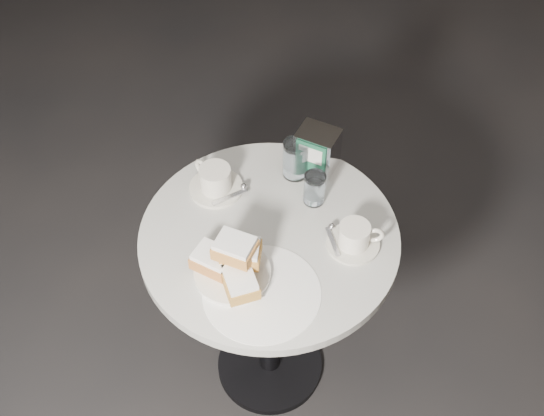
{
  "coord_description": "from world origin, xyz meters",
  "views": [
    {
      "loc": [
        0.43,
        -1.05,
        2.17
      ],
      "look_at": [
        0.0,
        0.02,
        0.83
      ],
      "focal_mm": 45.0,
      "sensor_mm": 36.0,
      "label": 1
    }
  ],
  "objects": [
    {
      "name": "napkin_dispenser",
      "position": [
        0.03,
        0.29,
        0.81
      ],
      "size": [
        0.12,
        0.1,
        0.13
      ],
      "rotation": [
        0.0,
        0.0,
        -0.08
      ],
      "color": "silver",
      "rests_on": "cafe_table"
    },
    {
      "name": "water_glass_right",
      "position": [
        0.07,
        0.16,
        0.79
      ],
      "size": [
        0.07,
        0.07,
        0.1
      ],
      "rotation": [
        0.0,
        0.0,
        -0.27
      ],
      "color": "white",
      "rests_on": "cafe_table"
    },
    {
      "name": "water_glass_left",
      "position": [
        -0.02,
        0.24,
        0.8
      ],
      "size": [
        0.08,
        0.08,
        0.12
      ],
      "rotation": [
        0.0,
        0.0,
        -0.12
      ],
      "color": "white",
      "rests_on": "cafe_table"
    },
    {
      "name": "ground",
      "position": [
        0.0,
        0.0,
        0.0
      ],
      "size": [
        7.0,
        7.0,
        0.0
      ],
      "primitive_type": "plane",
      "color": "black",
      "rests_on": "ground"
    },
    {
      "name": "beignet_plate",
      "position": [
        -0.03,
        -0.16,
        0.79
      ],
      "size": [
        0.26,
        0.26,
        0.13
      ],
      "rotation": [
        0.0,
        0.0,
        -0.43
      ],
      "color": "silver",
      "rests_on": "cafe_table"
    },
    {
      "name": "coffee_cup_right",
      "position": [
        0.22,
        0.05,
        0.78
      ],
      "size": [
        0.18,
        0.18,
        0.07
      ],
      "rotation": [
        0.0,
        0.0,
        0.37
      ],
      "color": "beige",
      "rests_on": "cafe_table"
    },
    {
      "name": "sugar_spill",
      "position": [
        0.05,
        -0.18,
        0.75
      ],
      "size": [
        0.39,
        0.39,
        0.0
      ],
      "primitive_type": "cylinder",
      "rotation": [
        0.0,
        0.0,
        0.41
      ],
      "color": "white",
      "rests_on": "cafe_table"
    },
    {
      "name": "cafe_table",
      "position": [
        0.0,
        0.0,
        0.55
      ],
      "size": [
        0.7,
        0.7,
        0.74
      ],
      "color": "black",
      "rests_on": "ground"
    },
    {
      "name": "coffee_cup_left",
      "position": [
        -0.2,
        0.09,
        0.78
      ],
      "size": [
        0.2,
        0.2,
        0.08
      ],
      "rotation": [
        0.0,
        0.0,
        -0.41
      ],
      "color": "silver",
      "rests_on": "cafe_table"
    }
  ]
}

